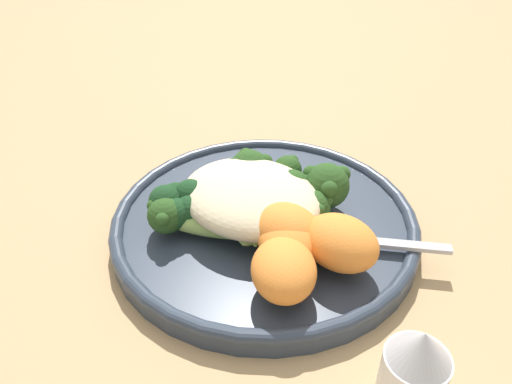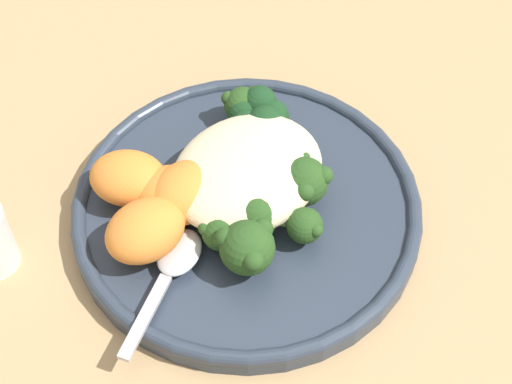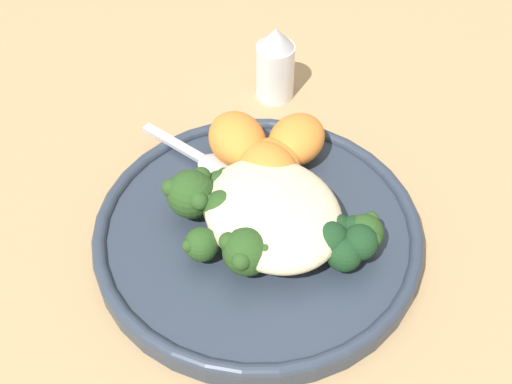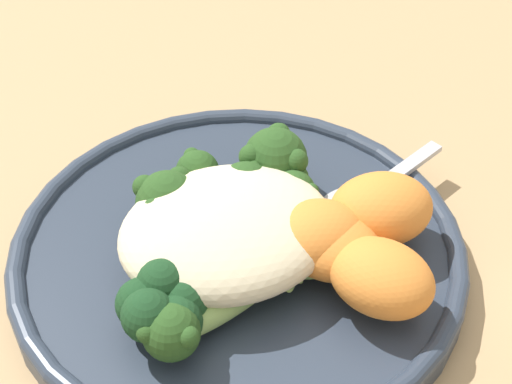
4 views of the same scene
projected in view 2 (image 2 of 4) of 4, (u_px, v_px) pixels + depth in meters
The scene contains 17 objects.
ground_plane at pixel (247, 218), 0.67m from camera, with size 4.00×4.00×0.00m, color tan.
plate at pixel (242, 211), 0.66m from camera, with size 0.27×0.27×0.02m.
quinoa_mound at pixel (247, 172), 0.65m from camera, with size 0.12×0.11×0.04m, color beige.
broccoli_stalk_0 at pixel (214, 215), 0.63m from camera, with size 0.06×0.08×0.03m.
broccoli_stalk_1 at pixel (239, 236), 0.62m from camera, with size 0.06×0.12×0.04m.
broccoli_stalk_2 at pixel (246, 210), 0.63m from camera, with size 0.03×0.08×0.03m.
broccoli_stalk_3 at pixel (274, 214), 0.64m from camera, with size 0.05×0.12×0.03m.
broccoli_stalk_4 at pixel (292, 182), 0.65m from camera, with size 0.08×0.09×0.04m.
broccoli_stalk_5 at pixel (255, 169), 0.66m from camera, with size 0.09×0.07×0.03m.
broccoli_stalk_6 at pixel (244, 158), 0.67m from camera, with size 0.09×0.04×0.03m.
broccoli_stalk_7 at pixel (233, 124), 0.69m from camera, with size 0.10×0.06×0.03m.
sweet_potato_chunk_0 at pixel (185, 191), 0.64m from camera, with size 0.06×0.05×0.04m, color orange.
sweet_potato_chunk_1 at pixel (145, 230), 0.62m from camera, with size 0.06×0.05×0.04m, color orange.
sweet_potato_chunk_2 at pixel (176, 195), 0.64m from camera, with size 0.06×0.05×0.03m, color orange.
sweet_potato_chunk_3 at pixel (128, 178), 0.65m from camera, with size 0.06×0.05×0.04m, color orange.
kale_tuft at pixel (257, 116), 0.69m from camera, with size 0.05×0.05×0.03m.
spoon at pixel (173, 262), 0.62m from camera, with size 0.11×0.06×0.01m.
Camera 2 is at (0.28, 0.28, 0.55)m, focal length 60.00 mm.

